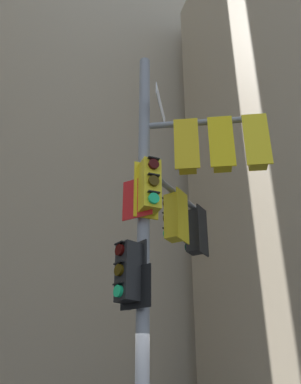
# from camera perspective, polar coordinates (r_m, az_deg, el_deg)

# --- Properties ---
(building_mid_block) EXTENTS (17.60, 17.60, 48.79)m
(building_mid_block) POSITION_cam_1_polar(r_m,az_deg,el_deg) (39.49, -7.50, 8.97)
(building_mid_block) COLOR tan
(building_mid_block) RESTS_ON ground
(signal_pole_assembly) EXTENTS (2.81, 2.89, 8.40)m
(signal_pole_assembly) POSITION_cam_1_polar(r_m,az_deg,el_deg) (8.14, 3.33, -1.91)
(signal_pole_assembly) COLOR gray
(signal_pole_assembly) RESTS_ON ground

